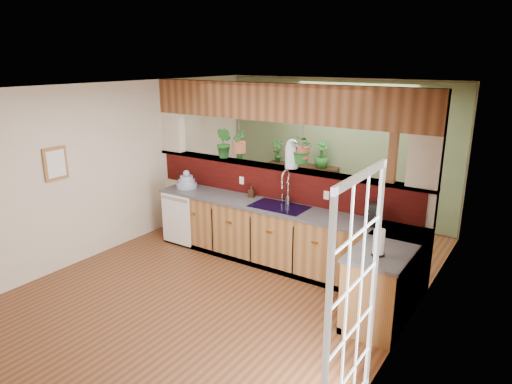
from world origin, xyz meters
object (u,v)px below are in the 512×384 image
Objects in this scene: paper_towel at (379,243)px; dish_stack at (187,182)px; soap_dispenser at (251,191)px; glass_jar at (292,154)px; coffee_maker at (372,215)px; faucet at (286,186)px; shelving_console at (302,188)px.

dish_stack is at bearing 166.08° from paper_towel.
glass_jar is at bearing 19.55° from soap_dispenser.
dish_stack is 1.71× the size of soap_dispenser.
soap_dispenser is 1.96m from coffee_maker.
soap_dispenser is at bearing 7.41° from dish_stack.
paper_towel is at bearing -23.66° from soap_dispenser.
soap_dispenser is 0.74× the size of coffee_maker.
coffee_maker is at bearing -14.11° from glass_jar.
paper_towel is at bearing -30.26° from faucet.
faucet is at bearing 149.74° from paper_towel.
faucet is 2.39m from shelving_console.
coffee_maker is at bearing 0.19° from dish_stack.
faucet reaches higher than paper_towel.
dish_stack is at bearing -175.79° from faucet.
shelving_console is at bearing 67.22° from dish_stack.
paper_towel reaches higher than shelving_console.
shelving_console is (-2.18, 2.25, -0.52)m from coffee_maker.
dish_stack is 2.50m from shelving_console.
glass_jar is (-1.38, 0.35, 0.58)m from coffee_maker.
glass_jar is 2.34m from shelving_console.
shelving_console is at bearing 96.16° from soap_dispenser.
coffee_maker is (1.33, -0.12, -0.16)m from faucet.
faucet is 0.48m from glass_jar.
faucet is at bearing -1.96° from soap_dispenser.
faucet is 0.64m from soap_dispenser.
soap_dispenser is 2.17m from shelving_console.
glass_jar reaches higher than soap_dispenser.
shelving_console is (-2.56, 3.13, -0.54)m from paper_towel.
glass_jar reaches higher than paper_towel.
dish_stack reaches higher than shelving_console.
dish_stack is 3.61m from paper_towel.
coffee_maker is at bearing -5.20° from faucet.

